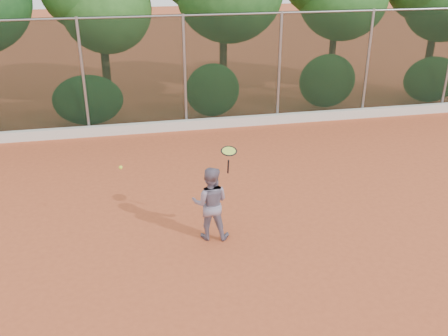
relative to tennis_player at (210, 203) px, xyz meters
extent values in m
plane|color=#BE532C|center=(0.38, -0.49, -0.76)|extent=(80.00, 80.00, 0.00)
cube|color=silver|center=(0.38, 6.33, -0.61)|extent=(24.00, 0.20, 0.30)
imported|color=slate|center=(0.00, 0.00, 0.00)|extent=(0.86, 0.74, 1.51)
cube|color=black|center=(0.38, 6.51, 0.99)|extent=(24.00, 0.01, 3.50)
cylinder|color=gray|center=(0.38, 6.51, 2.69)|extent=(24.00, 0.06, 0.06)
cylinder|color=gray|center=(-2.62, 6.51, 0.99)|extent=(0.09, 0.09, 3.50)
cylinder|color=gray|center=(0.38, 6.51, 0.99)|extent=(0.09, 0.09, 3.50)
cylinder|color=gray|center=(3.38, 6.51, 0.99)|extent=(0.09, 0.09, 3.50)
cylinder|color=gray|center=(6.38, 6.51, 0.99)|extent=(0.09, 0.09, 3.50)
cylinder|color=#3D2C17|center=(-2.02, 8.81, 0.44)|extent=(0.28, 0.28, 2.40)
ellipsoid|color=#2A5F20|center=(-1.82, 8.71, 2.64)|extent=(2.90, 2.40, 2.80)
cylinder|color=#472D1B|center=(1.98, 8.51, 0.74)|extent=(0.26, 0.26, 3.00)
cylinder|color=#412619|center=(6.08, 8.71, 0.59)|extent=(0.24, 0.24, 2.70)
cylinder|color=#3F2618|center=(9.78, 8.31, 0.49)|extent=(0.28, 0.28, 2.50)
ellipsoid|color=#2F6426|center=(9.98, 8.21, 2.74)|extent=(3.00, 2.50, 2.90)
ellipsoid|color=#286526|center=(-2.62, 7.31, 0.09)|extent=(2.20, 1.16, 1.60)
ellipsoid|color=#336F2A|center=(1.38, 7.31, 0.19)|extent=(1.80, 1.04, 1.76)
ellipsoid|color=#366C29|center=(5.38, 7.31, 0.29)|extent=(2.00, 1.10, 1.84)
ellipsoid|color=#336627|center=(9.38, 7.31, 0.14)|extent=(2.16, 1.12, 1.64)
cylinder|color=black|center=(0.36, 0.05, 0.73)|extent=(0.04, 0.12, 0.31)
torus|color=black|center=(0.36, -0.01, 1.08)|extent=(0.33, 0.33, 0.11)
cylinder|color=#C8EB45|center=(0.36, -0.01, 1.08)|extent=(0.28, 0.27, 0.07)
sphere|color=#D4F437|center=(-1.65, 0.30, 0.78)|extent=(0.07, 0.07, 0.07)
camera|label=1|loc=(-1.44, -8.44, 4.64)|focal=40.00mm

